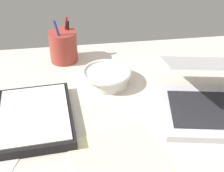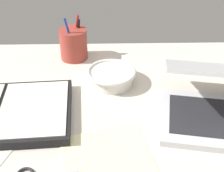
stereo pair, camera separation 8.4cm
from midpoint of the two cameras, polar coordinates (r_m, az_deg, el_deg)
The scene contains 4 objects.
desk_top at distance 81.10cm, azimuth 2.64°, elevation -8.72°, with size 140.00×100.00×2.00cm, color beige.
bowl at distance 96.37cm, azimuth 2.36°, elevation 1.77°, with size 15.48×15.48×4.76cm.
pen_cup at distance 109.91cm, azimuth -4.86°, elevation 7.61°, with size 9.52×9.52×15.92cm.
paper_sheet_front at distance 71.35cm, azimuth 3.25°, elevation -15.09°, with size 20.34×26.02×0.16cm, color #F4EFB2.
Camera 2 is at (-0.87, -59.91, 55.81)cm, focal length 50.00 mm.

